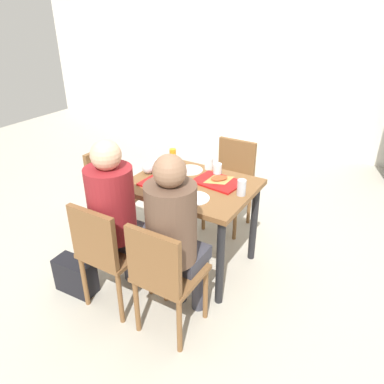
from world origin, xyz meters
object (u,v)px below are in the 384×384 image
(main_table, at_px, (192,197))
(person_in_red, at_px, (116,210))
(chair_near_left, at_px, (106,250))
(tray_red_far, at_px, (218,182))
(person_in_brown_jacket, at_px, (175,230))
(handbag, at_px, (76,276))
(paper_plate_near_edge, at_px, (195,198))
(plastic_cup_c, at_px, (156,165))
(paper_plate_center, at_px, (190,170))
(plastic_cup_d, at_px, (217,169))
(tray_red_near, at_px, (165,184))
(soda_can, at_px, (241,188))
(condiment_bottle, at_px, (173,158))
(chair_far_side, at_px, (232,177))
(pizza_slice_a, at_px, (167,182))
(chair_near_right, at_px, (163,273))
(plastic_cup_a, at_px, (209,163))
(pizza_slice_b, at_px, (219,179))
(chair_left_end, at_px, (112,187))
(plastic_cup_b, at_px, (172,195))
(foil_bundle, at_px, (148,168))

(main_table, xyz_separation_m, person_in_red, (-0.24, -0.62, 0.11))
(chair_near_left, distance_m, tray_red_far, 1.00)
(person_in_brown_jacket, xyz_separation_m, handbag, (-0.84, -0.16, -0.62))
(paper_plate_near_edge, distance_m, plastic_cup_c, 0.60)
(paper_plate_center, height_order, plastic_cup_d, plastic_cup_d)
(tray_red_near, bearing_deg, soda_can, 14.52)
(plastic_cup_d, height_order, condiment_bottle, condiment_bottle)
(chair_far_side, relative_size, condiment_bottle, 5.41)
(pizza_slice_a, bearing_deg, chair_near_right, -58.26)
(condiment_bottle, bearing_deg, plastic_cup_a, 21.23)
(main_table, bearing_deg, pizza_slice_a, -139.70)
(main_table, height_order, chair_near_left, chair_near_left)
(tray_red_far, relative_size, pizza_slice_a, 1.51)
(chair_near_right, bearing_deg, person_in_red, 163.87)
(main_table, bearing_deg, chair_near_left, -107.70)
(plastic_cup_a, distance_m, plastic_cup_c, 0.45)
(plastic_cup_a, height_order, soda_can, soda_can)
(chair_far_side, height_order, pizza_slice_b, chair_far_side)
(chair_near_left, bearing_deg, pizza_slice_a, 81.63)
(chair_far_side, distance_m, paper_plate_center, 0.63)
(soda_can, bearing_deg, pizza_slice_b, 153.73)
(person_in_brown_jacket, bearing_deg, paper_plate_center, 115.14)
(chair_far_side, xyz_separation_m, plastic_cup_c, (-0.39, -0.70, 0.30))
(chair_far_side, relative_size, chair_left_end, 1.00)
(chair_near_right, height_order, paper_plate_near_edge, chair_near_right)
(plastic_cup_b, bearing_deg, chair_far_side, 91.29)
(person_in_red, xyz_separation_m, plastic_cup_d, (0.34, 0.86, 0.06))
(person_in_brown_jacket, height_order, pizza_slice_b, person_in_brown_jacket)
(main_table, height_order, tray_red_near, tray_red_near)
(tray_red_near, height_order, plastic_cup_c, plastic_cup_c)
(tray_red_far, xyz_separation_m, plastic_cup_a, (-0.19, 0.21, 0.04))
(pizza_slice_a, height_order, plastic_cup_c, plastic_cup_c)
(paper_plate_center, relative_size, plastic_cup_b, 2.20)
(chair_far_side, relative_size, tray_red_near, 2.40)
(main_table, distance_m, paper_plate_near_edge, 0.28)
(handbag, bearing_deg, chair_far_side, 68.92)
(plastic_cup_c, distance_m, soda_can, 0.80)
(chair_far_side, distance_m, foil_bundle, 0.93)
(tray_red_near, xyz_separation_m, plastic_cup_b, (0.19, -0.19, 0.04))
(pizza_slice_b, bearing_deg, person_in_brown_jacket, -84.36)
(plastic_cup_c, bearing_deg, pizza_slice_b, 8.51)
(person_in_brown_jacket, relative_size, pizza_slice_a, 5.37)
(plastic_cup_d, xyz_separation_m, handbag, (-0.69, -1.02, -0.67))
(paper_plate_center, bearing_deg, chair_near_left, -95.73)
(plastic_cup_b, distance_m, plastic_cup_c, 0.56)
(person_in_brown_jacket, relative_size, plastic_cup_d, 12.76)
(tray_red_far, distance_m, paper_plate_near_edge, 0.32)
(person_in_brown_jacket, distance_m, pizza_slice_b, 0.76)
(plastic_cup_b, bearing_deg, plastic_cup_a, 94.33)
(plastic_cup_c, bearing_deg, chair_far_side, 61.12)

